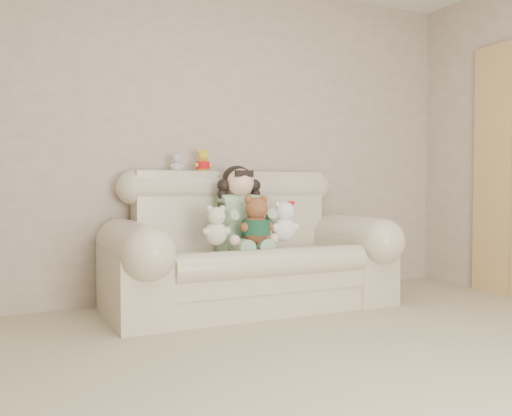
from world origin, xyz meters
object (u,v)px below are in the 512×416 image
object	(u,v)px
sofa	(250,239)
seated_child	(240,207)
brown_teddy	(256,215)
white_cat	(284,217)
cream_teddy	(216,222)

from	to	relation	value
sofa	seated_child	xyz separation A→B (m)	(-0.05, 0.08, 0.23)
brown_teddy	white_cat	xyz separation A→B (m)	(0.24, 0.02, -0.02)
seated_child	brown_teddy	xyz separation A→B (m)	(0.02, -0.23, -0.05)
sofa	brown_teddy	size ratio (longest dim) A/B	5.21
sofa	cream_teddy	xyz separation A→B (m)	(-0.33, -0.14, 0.15)
sofa	cream_teddy	bearing A→B (deg)	-156.55
seated_child	cream_teddy	bearing A→B (deg)	-143.24
sofa	seated_child	bearing A→B (deg)	122.14
seated_child	brown_teddy	bearing A→B (deg)	-85.89
white_cat	sofa	bearing A→B (deg)	157.87
brown_teddy	cream_teddy	bearing A→B (deg)	176.43
seated_child	cream_teddy	size ratio (longest dim) A/B	2.04
white_cat	cream_teddy	distance (m)	0.54
seated_child	cream_teddy	xyz separation A→B (m)	(-0.28, -0.22, -0.09)
cream_teddy	brown_teddy	bearing A→B (deg)	15.53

